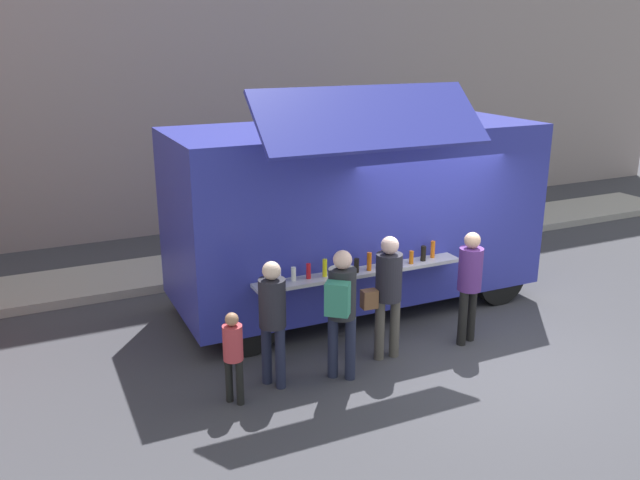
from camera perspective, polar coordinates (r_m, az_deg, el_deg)
ground_plane at (r=9.47m, az=13.28°, el=-9.54°), size 60.00×60.00×0.00m
curb_strip at (r=12.16m, az=-20.15°, el=-3.67°), size 28.00×1.60×0.15m
building_behind at (r=15.44m, az=-19.81°, el=18.37°), size 32.00×2.40×9.52m
food_truck_main at (r=10.37m, az=3.11°, el=2.61°), size 5.72×3.08×3.58m
trash_bin at (r=14.56m, az=11.87°, el=2.07°), size 0.60×0.60×0.96m
customer_front_ordering at (r=8.76m, az=5.84°, el=-4.09°), size 0.57×0.35×1.72m
customer_mid_with_backpack at (r=8.16m, az=1.86°, el=-5.43°), size 0.51×0.54×1.71m
customer_rear_waiting at (r=8.07m, az=-4.13°, el=-6.30°), size 0.33×0.33×1.64m
customer_extra_browsing at (r=9.41m, az=12.79°, el=-3.21°), size 0.33×0.33×1.64m
child_near_queue at (r=7.86m, az=-7.51°, el=-9.38°), size 0.24×0.24×1.16m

